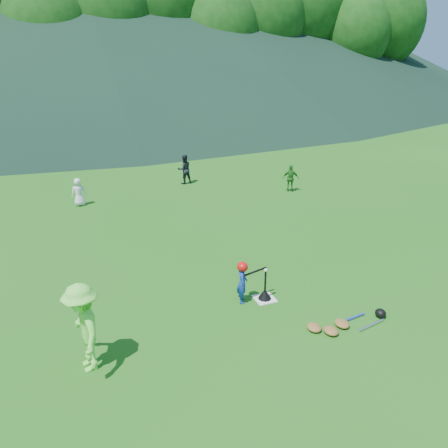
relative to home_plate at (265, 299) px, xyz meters
name	(u,v)px	position (x,y,z in m)	size (l,w,h in m)	color
ground	(265,299)	(0.00, 0.00, -0.01)	(120.00, 120.00, 0.00)	#1C5413
home_plate	(265,299)	(0.00, 0.00, 0.00)	(0.45, 0.45, 0.02)	silver
baseball	(266,270)	(0.00, 0.00, 0.73)	(0.08, 0.08, 0.08)	white
batter_child	(242,283)	(-0.52, 0.10, 0.47)	(0.35, 0.23, 0.95)	#153596
adult_coach	(84,328)	(-3.92, -0.89, 0.82)	(1.07, 0.61, 1.65)	#6AE443
fielder_a	(79,192)	(-3.35, 8.18, 0.50)	(0.50, 0.32, 1.02)	silver
fielder_b	(184,169)	(0.99, 9.49, 0.60)	(0.60, 0.46, 1.23)	black
fielder_c	(291,178)	(4.56, 6.89, 0.52)	(0.62, 0.26, 1.07)	#256D20
batting_tee	(265,294)	(0.00, 0.00, 0.12)	(0.30, 0.30, 0.68)	black
batter_gear	(243,267)	(-0.49, 0.10, 0.85)	(0.73, 0.26, 0.31)	#BD0E0C
equipment_pile	(342,324)	(1.00, -1.53, 0.06)	(1.80, 0.58, 0.19)	olive
outfield_fence	(103,113)	(0.00, 28.00, 0.69)	(70.07, 0.08, 1.33)	gray
tree_line	(87,11)	(0.20, 33.83, 8.20)	(70.04, 11.40, 14.82)	#382314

